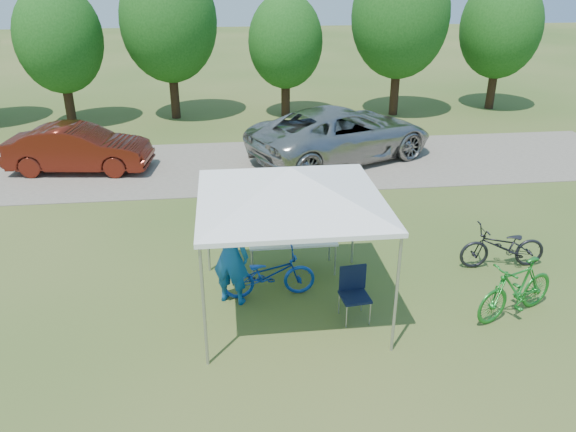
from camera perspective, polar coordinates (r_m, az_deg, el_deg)
The scene contains 14 objects.
ground at distance 10.58m, azimuth 0.22°, elevation -9.09°, with size 100.00×100.00×0.00m, color #2D5119.
gravel_strip at distance 17.78m, azimuth -2.86°, elevation 5.22°, with size 24.00×5.00×0.02m, color gray.
canopy at distance 9.38m, azimuth 0.25°, elevation 4.54°, with size 4.53×4.53×3.00m.
treeline at distance 22.94m, azimuth -4.95°, elevation 18.54°, with size 24.89×4.28×6.30m.
folding_table at distance 11.39m, azimuth 0.44°, elevation -2.51°, with size 1.77×0.74×0.73m.
folding_chair at distance 10.09m, azimuth 6.70°, elevation -7.29°, with size 0.54×0.55×0.96m.
cooler at distance 11.28m, azimuth -0.97°, elevation -1.67°, with size 0.43×0.29×0.31m.
ice_cream_cup at distance 11.39m, azimuth 3.36°, elevation -2.14°, with size 0.08×0.08×0.06m, color #B4C52E.
cyclist at distance 10.28m, azimuth -5.89°, elevation -4.05°, with size 0.70×0.46×1.92m, color #114D8F.
bike_blue at distance 10.65m, azimuth -1.96°, elevation -5.92°, with size 0.62×1.76×0.93m, color #133DA9.
bike_green at distance 10.83m, azimuth 22.19°, elevation -6.86°, with size 0.51×1.82×1.10m, color #197322.
bike_dark at distance 12.44m, azimuth 21.01°, elevation -2.93°, with size 0.63×1.79×0.94m, color black.
minivan at distance 18.11m, azimuth 5.49°, elevation 8.34°, with size 2.80×6.07×1.69m, color #9C9C98.
sedan at distance 18.15m, azimuth -20.47°, elevation 6.45°, with size 1.48×4.23×1.39m, color #56180E.
Camera 1 is at (-1.06, -8.76, 5.84)m, focal length 35.00 mm.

